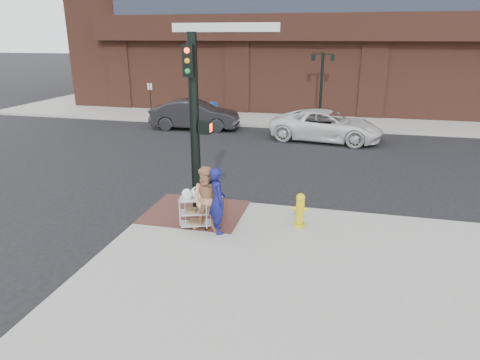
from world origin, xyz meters
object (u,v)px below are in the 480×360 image
(woman_blue, at_px, (217,200))
(utility_cart, at_px, (195,209))
(sedan_dark, at_px, (195,115))
(fire_hydrant, at_px, (300,210))
(lamp_post, at_px, (322,79))
(traffic_signal_pole, at_px, (195,122))
(pedestrian_tan, at_px, (208,200))
(minivan_white, at_px, (326,126))

(woman_blue, height_order, utility_cart, woman_blue)
(sedan_dark, distance_m, fire_hydrant, 14.13)
(lamp_post, relative_size, sedan_dark, 0.81)
(traffic_signal_pole, xyz_separation_m, fire_hydrant, (2.95, -0.15, -2.20))
(pedestrian_tan, relative_size, sedan_dark, 0.36)
(utility_cart, relative_size, fire_hydrant, 1.17)
(fire_hydrant, bearing_deg, minivan_white, 89.30)
(woman_blue, distance_m, sedan_dark, 13.98)
(woman_blue, height_order, pedestrian_tan, pedestrian_tan)
(woman_blue, xyz_separation_m, fire_hydrant, (2.05, 0.85, -0.40))
(pedestrian_tan, bearing_deg, minivan_white, 80.56)
(traffic_signal_pole, distance_m, fire_hydrant, 3.68)
(lamp_post, height_order, fire_hydrant, lamp_post)
(minivan_white, distance_m, fire_hydrant, 10.98)
(sedan_dark, bearing_deg, woman_blue, -163.50)
(utility_cart, bearing_deg, pedestrian_tan, -25.12)
(lamp_post, xyz_separation_m, pedestrian_tan, (-1.84, -16.26, -1.58))
(minivan_white, bearing_deg, traffic_signal_pole, 171.54)
(woman_blue, relative_size, sedan_dark, 0.36)
(woman_blue, bearing_deg, pedestrian_tan, 67.24)
(lamp_post, bearing_deg, traffic_signal_pole, -99.24)
(minivan_white, height_order, fire_hydrant, minivan_white)
(woman_blue, distance_m, fire_hydrant, 2.25)
(woman_blue, relative_size, fire_hydrant, 1.87)
(traffic_signal_pole, relative_size, sedan_dark, 1.01)
(pedestrian_tan, distance_m, minivan_white, 12.12)
(traffic_signal_pole, relative_size, pedestrian_tan, 2.83)
(sedan_dark, bearing_deg, pedestrian_tan, -164.54)
(traffic_signal_pole, xyz_separation_m, woman_blue, (0.90, -0.99, -1.80))
(sedan_dark, bearing_deg, minivan_white, -104.19)
(sedan_dark, height_order, utility_cart, sedan_dark)
(pedestrian_tan, bearing_deg, lamp_post, 85.74)
(traffic_signal_pole, relative_size, minivan_white, 0.91)
(traffic_signal_pole, bearing_deg, fire_hydrant, -2.82)
(minivan_white, bearing_deg, pedestrian_tan, 175.80)
(lamp_post, xyz_separation_m, utility_cart, (-2.24, -16.07, -1.97))
(pedestrian_tan, relative_size, fire_hydrant, 1.87)
(sedan_dark, relative_size, fire_hydrant, 5.24)
(traffic_signal_pole, distance_m, woman_blue, 2.24)
(fire_hydrant, bearing_deg, woman_blue, -157.54)
(utility_cart, distance_m, fire_hydrant, 2.80)
(lamp_post, distance_m, sedan_dark, 7.72)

